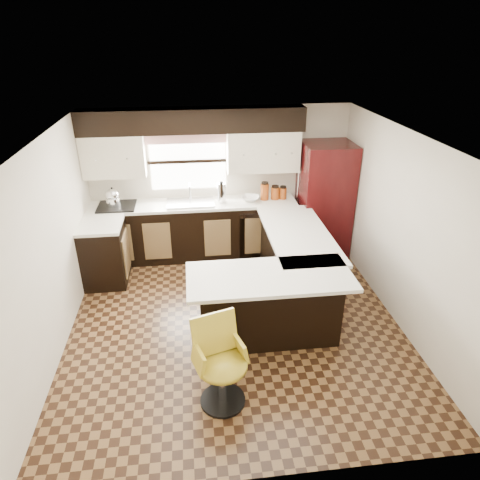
{
  "coord_description": "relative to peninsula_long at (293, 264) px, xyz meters",
  "views": [
    {
      "loc": [
        -0.49,
        -4.53,
        3.47
      ],
      "look_at": [
        0.12,
        0.45,
        0.96
      ],
      "focal_mm": 32.0,
      "sensor_mm": 36.0,
      "label": 1
    }
  ],
  "objects": [
    {
      "name": "floor",
      "position": [
        -0.9,
        -0.62,
        -0.45
      ],
      "size": [
        4.4,
        4.4,
        0.0
      ],
      "primitive_type": "plane",
      "color": "#49301A",
      "rests_on": "ground"
    },
    {
      "name": "ceiling",
      "position": [
        -0.9,
        -0.62,
        1.95
      ],
      "size": [
        4.4,
        4.4,
        0.0
      ],
      "primitive_type": "plane",
      "rotation": [
        3.14,
        0.0,
        0.0
      ],
      "color": "silver",
      "rests_on": "wall_back"
    },
    {
      "name": "wall_back",
      "position": [
        -0.9,
        1.58,
        0.75
      ],
      "size": [
        4.4,
        0.0,
        4.4
      ],
      "primitive_type": "plane",
      "rotation": [
        1.57,
        0.0,
        0.0
      ],
      "color": "beige",
      "rests_on": "floor"
    },
    {
      "name": "wall_front",
      "position": [
        -0.9,
        -2.83,
        0.75
      ],
      "size": [
        4.4,
        0.0,
        4.4
      ],
      "primitive_type": "plane",
      "rotation": [
        -1.57,
        0.0,
        0.0
      ],
      "color": "beige",
      "rests_on": "floor"
    },
    {
      "name": "wall_left",
      "position": [
        -3.0,
        -0.62,
        0.75
      ],
      "size": [
        0.0,
        4.4,
        4.4
      ],
      "primitive_type": "plane",
      "rotation": [
        1.57,
        0.0,
        1.57
      ],
      "color": "beige",
      "rests_on": "floor"
    },
    {
      "name": "wall_right",
      "position": [
        1.2,
        -0.62,
        0.75
      ],
      "size": [
        0.0,
        4.4,
        4.4
      ],
      "primitive_type": "plane",
      "rotation": [
        1.57,
        0.0,
        -1.57
      ],
      "color": "beige",
      "rests_on": "floor"
    },
    {
      "name": "base_cab_back",
      "position": [
        -1.35,
        1.28,
        0.0
      ],
      "size": [
        3.3,
        0.6,
        0.9
      ],
      "primitive_type": "cube",
      "color": "black",
      "rests_on": "floor"
    },
    {
      "name": "base_cab_left",
      "position": [
        -2.7,
        0.62,
        0.0
      ],
      "size": [
        0.6,
        0.7,
        0.9
      ],
      "primitive_type": "cube",
      "color": "black",
      "rests_on": "floor"
    },
    {
      "name": "counter_back",
      "position": [
        -1.35,
        1.28,
        0.47
      ],
      "size": [
        3.3,
        0.6,
        0.04
      ],
      "primitive_type": "cube",
      "color": "silver",
      "rests_on": "base_cab_back"
    },
    {
      "name": "counter_left",
      "position": [
        -2.7,
        0.62,
        0.47
      ],
      "size": [
        0.6,
        0.7,
        0.04
      ],
      "primitive_type": "cube",
      "color": "silver",
      "rests_on": "base_cab_left"
    },
    {
      "name": "soffit",
      "position": [
        -1.3,
        1.4,
        1.77
      ],
      "size": [
        3.4,
        0.35,
        0.36
      ],
      "primitive_type": "cube",
      "color": "black",
      "rests_on": "wall_back"
    },
    {
      "name": "upper_cab_left",
      "position": [
        -2.52,
        1.4,
        1.27
      ],
      "size": [
        0.94,
        0.35,
        0.64
      ],
      "primitive_type": "cube",
      "color": "beige",
      "rests_on": "wall_back"
    },
    {
      "name": "upper_cab_right",
      "position": [
        -0.22,
        1.4,
        1.27
      ],
      "size": [
        1.14,
        0.35,
        0.64
      ],
      "primitive_type": "cube",
      "color": "beige",
      "rests_on": "wall_back"
    },
    {
      "name": "window_pane",
      "position": [
        -1.4,
        1.56,
        1.1
      ],
      "size": [
        1.2,
        0.02,
        0.9
      ],
      "primitive_type": "cube",
      "color": "white",
      "rests_on": "wall_back"
    },
    {
      "name": "valance",
      "position": [
        -1.4,
        1.52,
        1.49
      ],
      "size": [
        1.3,
        0.06,
        0.18
      ],
      "primitive_type": "cube",
      "color": "#D19B93",
      "rests_on": "wall_back"
    },
    {
      "name": "sink",
      "position": [
        -1.4,
        1.25,
        0.51
      ],
      "size": [
        0.75,
        0.45,
        0.03
      ],
      "primitive_type": "cube",
      "color": "#B2B2B7",
      "rests_on": "counter_back"
    },
    {
      "name": "dishwasher",
      "position": [
        -0.35,
        0.99,
        -0.02
      ],
      "size": [
        0.58,
        0.03,
        0.78
      ],
      "primitive_type": "cube",
      "color": "black",
      "rests_on": "floor"
    },
    {
      "name": "cooktop",
      "position": [
        -2.55,
        1.25,
        0.51
      ],
      "size": [
        0.58,
        0.5,
        0.02
      ],
      "primitive_type": "cube",
      "color": "black",
      "rests_on": "counter_back"
    },
    {
      "name": "peninsula_long",
      "position": [
        0.0,
        0.0,
        0.0
      ],
      "size": [
        0.6,
        1.95,
        0.9
      ],
      "primitive_type": "cube",
      "color": "black",
      "rests_on": "floor"
    },
    {
      "name": "peninsula_return",
      "position": [
        -0.53,
        -0.97,
        0.0
      ],
      "size": [
        1.65,
        0.6,
        0.9
      ],
      "primitive_type": "cube",
      "color": "black",
      "rests_on": "floor"
    },
    {
      "name": "counter_pen_long",
      "position": [
        0.05,
        0.0,
        0.47
      ],
      "size": [
        0.84,
        1.95,
        0.04
      ],
      "primitive_type": "cube",
      "color": "silver",
      "rests_on": "peninsula_long"
    },
    {
      "name": "counter_pen_return",
      "position": [
        -0.55,
        -1.06,
        0.47
      ],
      "size": [
        1.89,
        0.84,
        0.04
      ],
      "primitive_type": "cube",
      "color": "silver",
      "rests_on": "peninsula_return"
    },
    {
      "name": "refrigerator",
      "position": [
        0.78,
        1.21,
        0.48
      ],
      "size": [
        0.8,
        0.77,
        1.86
      ],
      "primitive_type": "cube",
      "color": "#35080A",
      "rests_on": "floor"
    },
    {
      "name": "bar_chair",
      "position": [
        -1.17,
        -1.95,
        0.03
      ],
      "size": [
        0.64,
        0.64,
        0.95
      ],
      "primitive_type": null,
      "rotation": [
        0.0,
        0.0,
        0.3
      ],
      "color": "gold",
      "rests_on": "floor"
    },
    {
      "name": "kettle",
      "position": [
        -2.59,
        1.26,
        0.67
      ],
      "size": [
        0.22,
        0.22,
        0.3
      ],
      "primitive_type": null,
      "color": "silver",
      "rests_on": "cooktop"
    },
    {
      "name": "percolator",
      "position": [
        -0.9,
        1.28,
        0.65
      ],
      "size": [
        0.14,
        0.14,
        0.31
      ],
      "primitive_type": "cylinder",
      "color": "silver",
      "rests_on": "counter_back"
    },
    {
      "name": "mixing_bowl",
      "position": [
        -0.43,
        1.28,
        0.53
      ],
      "size": [
        0.35,
        0.35,
        0.07
      ],
      "primitive_type": "imported",
      "rotation": [
        0.0,
        0.0,
        -0.27
      ],
      "color": "white",
      "rests_on": "counter_back"
    },
    {
      "name": "canister_large",
      "position": [
        -0.2,
        1.3,
        0.63
      ],
      "size": [
        0.13,
        0.13,
        0.27
      ],
      "primitive_type": "cylinder",
      "color": "#8D3C10",
      "rests_on": "counter_back"
    },
    {
      "name": "canister_med",
      "position": [
        -0.02,
        1.3,
        0.59
      ],
      "size": [
        0.14,
        0.14,
        0.2
      ],
      "primitive_type": "cylinder",
      "color": "#8D3C10",
      "rests_on": "counter_back"
    },
    {
      "name": "canister_small",
      "position": [
        0.11,
        1.3,
        0.59
      ],
      "size": [
        0.12,
        0.12,
        0.19
      ],
      "primitive_type": "cylinder",
      "color": "#8D3C10",
      "rests_on": "counter_back"
    }
  ]
}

